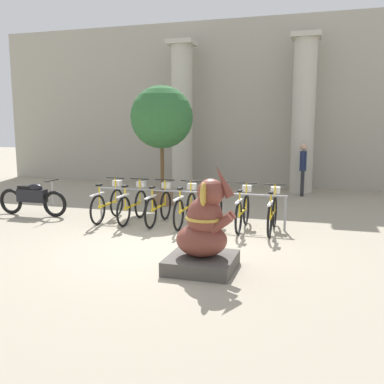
{
  "coord_description": "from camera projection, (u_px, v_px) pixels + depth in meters",
  "views": [
    {
      "loc": [
        2.65,
        -7.17,
        2.24
      ],
      "look_at": [
        0.4,
        0.42,
        1.0
      ],
      "focal_mm": 40.0,
      "sensor_mm": 36.0,
      "label": 1
    }
  ],
  "objects": [
    {
      "name": "bicycle_3",
      "position": [
        186.0,
        208.0,
        9.6
      ],
      "size": [
        0.48,
        1.64,
        0.98
      ],
      "color": "black",
      "rests_on": "ground_plane"
    },
    {
      "name": "motorcycle",
      "position": [
        33.0,
        198.0,
        10.66
      ],
      "size": [
        1.94,
        0.55,
        0.92
      ],
      "color": "black",
      "rests_on": "ground_plane"
    },
    {
      "name": "column_right",
      "position": [
        303.0,
        114.0,
        14.08
      ],
      "size": [
        0.93,
        0.93,
        5.16
      ],
      "color": "#BCB7A8",
      "rests_on": "ground_plane"
    },
    {
      "name": "building_facade",
      "position": [
        245.0,
        104.0,
        15.56
      ],
      "size": [
        20.0,
        0.2,
        6.0
      ],
      "color": "#A39E8E",
      "rests_on": "ground_plane"
    },
    {
      "name": "person_pedestrian",
      "position": [
        303.0,
        165.0,
        13.54
      ],
      "size": [
        0.22,
        0.47,
        1.67
      ],
      "color": "#28282D",
      "rests_on": "ground_plane"
    },
    {
      "name": "bicycle_2",
      "position": [
        159.0,
        206.0,
        9.79
      ],
      "size": [
        0.48,
        1.64,
        0.98
      ],
      "color": "black",
      "rests_on": "ground_plane"
    },
    {
      "name": "bicycle_5",
      "position": [
        243.0,
        211.0,
        9.27
      ],
      "size": [
        0.48,
        1.64,
        0.98
      ],
      "color": "black",
      "rests_on": "ground_plane"
    },
    {
      "name": "bicycle_1",
      "position": [
        133.0,
        205.0,
        9.96
      ],
      "size": [
        0.48,
        1.64,
        0.98
      ],
      "color": "black",
      "rests_on": "ground_plane"
    },
    {
      "name": "potted_tree",
      "position": [
        162.0,
        119.0,
        11.79
      ],
      "size": [
        1.73,
        1.73,
        3.32
      ],
      "color": "brown",
      "rests_on": "ground_plane"
    },
    {
      "name": "bike_rack",
      "position": [
        187.0,
        197.0,
        9.68
      ],
      "size": [
        4.47,
        0.05,
        0.77
      ],
      "color": "gray",
      "rests_on": "ground_plane"
    },
    {
      "name": "ground_plane",
      "position": [
        165.0,
        248.0,
        7.88
      ],
      "size": [
        60.0,
        60.0,
        0.0
      ],
      "primitive_type": "plane",
      "color": "#9E937F"
    },
    {
      "name": "bicycle_4",
      "position": [
        214.0,
        209.0,
        9.44
      ],
      "size": [
        0.48,
        1.64,
        0.98
      ],
      "color": "black",
      "rests_on": "ground_plane"
    },
    {
      "name": "bicycle_6",
      "position": [
        273.0,
        213.0,
        9.03
      ],
      "size": [
        0.48,
        1.64,
        0.98
      ],
      "color": "black",
      "rests_on": "ground_plane"
    },
    {
      "name": "column_left",
      "position": [
        182.0,
        114.0,
        15.27
      ],
      "size": [
        0.93,
        0.93,
        5.16
      ],
      "color": "#BCB7A8",
      "rests_on": "ground_plane"
    },
    {
      "name": "elephant_statue",
      "position": [
        204.0,
        235.0,
        6.61
      ],
      "size": [
        1.04,
        1.04,
        1.68
      ],
      "color": "#4C4742",
      "rests_on": "ground_plane"
    },
    {
      "name": "bicycle_0",
      "position": [
        108.0,
        203.0,
        10.15
      ],
      "size": [
        0.48,
        1.64,
        0.98
      ],
      "color": "black",
      "rests_on": "ground_plane"
    }
  ]
}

